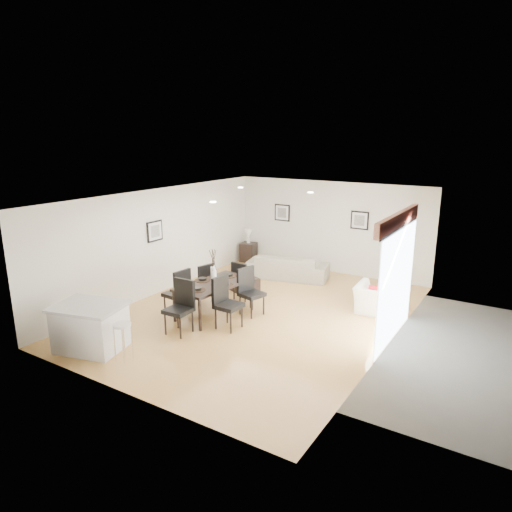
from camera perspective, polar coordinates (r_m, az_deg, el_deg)
The scene contains 26 objects.
ground at distance 10.62m, azimuth 0.42°, elevation -7.18°, with size 8.00×8.00×0.00m, color tan.
wall_back at distance 13.67m, azimuth 9.24°, elevation 3.56°, with size 6.00×0.04×2.70m, color white.
wall_front at distance 7.26m, azimuth -16.44°, elevation -7.10°, with size 6.00×0.04×2.70m, color white.
wall_left at distance 11.99m, azimuth -11.90°, elevation 1.84°, with size 0.04×8.00×2.70m, color white.
wall_right at distance 9.06m, azimuth 16.85°, elevation -2.73°, with size 0.04×8.00×2.70m, color white.
ceiling at distance 9.93m, azimuth 0.44°, elevation 7.41°, with size 6.00×8.00×0.02m, color white.
sofa at distance 13.12m, azimuth 4.01°, elevation -1.33°, with size 2.29×0.90×0.67m, color #A29A83.
armchair at distance 10.87m, azimuth 15.18°, elevation -5.28°, with size 1.04×0.91×0.68m, color white.
dining_table at distance 10.38m, azimuth -5.28°, elevation -3.77°, with size 1.11×1.91×0.76m.
dining_chair_wnear at distance 10.45m, azimuth -9.60°, elevation -4.21°, with size 0.53×0.53×1.09m.
dining_chair_wfar at distance 11.12m, azimuth -6.57°, elevation -3.18°, with size 0.55×0.55×1.00m.
dining_chair_enear at distance 9.70m, azimuth -3.90°, elevation -5.43°, with size 0.52×0.52×1.13m.
dining_chair_efar at distance 10.43m, azimuth -0.87°, elevation -4.07°, with size 0.59×0.59×1.08m.
dining_chair_head at distance 9.59m, azimuth -9.33°, elevation -5.86°, with size 0.52×0.52×1.12m.
dining_chair_foot at distance 11.30m, azimuth -1.82°, elevation -2.88°, with size 0.46×0.46×0.98m.
vase at distance 10.26m, azimuth -5.33°, elevation -1.66°, with size 1.02×1.56×0.79m.
coffee_table at distance 12.13m, azimuth -1.81°, elevation -3.38°, with size 0.95×0.57×0.38m, color black.
side_table at distance 14.82m, azimuth -0.95°, elevation 0.49°, with size 0.46×0.46×0.61m, color black.
table_lamp at distance 14.68m, azimuth -0.96°, elevation 2.72°, with size 0.23×0.23×0.44m.
cushion at distance 10.75m, azimuth 14.60°, elevation -4.39°, with size 0.29×0.09×0.29m, color #B0161D.
kitchen_island at distance 9.35m, azimuth -19.99°, elevation -8.31°, with size 1.49×1.28×0.90m.
bar_stool at distance 8.64m, azimuth -16.38°, elevation -8.73°, with size 0.33×0.33×0.72m.
framed_print_back_left at distance 14.27m, azimuth 3.30°, elevation 5.43°, with size 0.52×0.04×0.52m.
framed_print_back_right at distance 13.28m, azimuth 12.83°, elevation 4.37°, with size 0.52×0.04×0.52m.
framed_print_left_wall at distance 11.76m, azimuth -12.54°, elevation 3.05°, with size 0.04×0.52×0.52m.
sliding_door at distance 9.26m, azimuth 17.23°, elevation -0.35°, with size 0.12×2.70×2.57m.
Camera 1 is at (5.14, -8.39, 4.00)m, focal length 32.00 mm.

